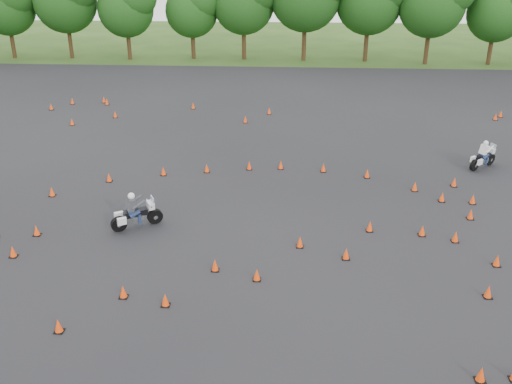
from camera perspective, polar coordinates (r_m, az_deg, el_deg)
The scene contains 6 objects.
ground at distance 22.36m, azimuth -0.62°, elevation -6.99°, with size 140.00×140.00×0.00m, color #2D5119.
asphalt_pad at distance 27.67m, azimuth 0.25°, elevation -0.58°, with size 62.00×62.00×0.00m, color black.
treeline at distance 55.24m, azimuth 5.70°, elevation 16.81°, with size 86.92×32.44×11.15m.
traffic_cones at distance 27.11m, azimuth -0.56°, elevation -0.60°, with size 36.29×33.35×0.45m.
rider_grey at distance 25.05m, azimuth -11.93°, elevation -1.65°, with size 2.29×0.70×1.77m, color #393A40, non-canonical shape.
rider_white at distance 33.43m, azimuth 21.79°, elevation 3.59°, with size 2.12×0.65×1.63m, color silver, non-canonical shape.
Camera 1 is at (1.39, -19.12, 11.51)m, focal length 40.00 mm.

